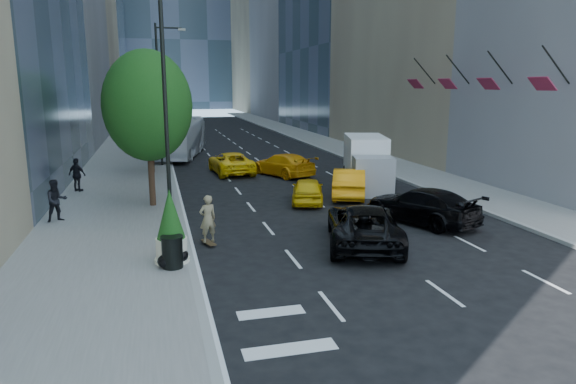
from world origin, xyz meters
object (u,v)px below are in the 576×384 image
object	(u,v)px
black_sedan_mercedes	(421,205)
box_truck	(367,162)
skateboarder	(208,222)
trash_can	(172,253)
city_bus	(181,137)
planter_shrub	(171,228)
black_sedan_lincoln	(364,225)

from	to	relation	value
black_sedan_mercedes	box_truck	bearing A→B (deg)	-120.12
skateboarder	box_truck	bearing A→B (deg)	-156.06
skateboarder	black_sedan_mercedes	distance (m)	9.43
skateboarder	trash_can	distance (m)	2.92
city_bus	planter_shrub	distance (m)	27.31
box_truck	trash_can	size ratio (longest dim) A/B	6.47
skateboarder	box_truck	size ratio (longest dim) A/B	0.28
planter_shrub	trash_can	bearing A→B (deg)	-90.00
black_sedan_mercedes	trash_can	size ratio (longest dim) A/B	5.30
black_sedan_mercedes	planter_shrub	world-z (taller)	planter_shrub
black_sedan_lincoln	black_sedan_mercedes	bearing A→B (deg)	-129.91
skateboarder	city_bus	bearing A→B (deg)	-108.01
skateboarder	black_sedan_mercedes	size ratio (longest dim) A/B	0.34
skateboarder	trash_can	size ratio (longest dim) A/B	1.80
black_sedan_mercedes	city_bus	size ratio (longest dim) A/B	0.47
planter_shrub	black_sedan_mercedes	bearing A→B (deg)	14.84
box_truck	planter_shrub	world-z (taller)	box_truck
black_sedan_lincoln	planter_shrub	size ratio (longest dim) A/B	2.26
box_truck	planter_shrub	size ratio (longest dim) A/B	2.62
black_sedan_lincoln	trash_can	xyz separation A→B (m)	(-7.10, -1.12, -0.13)
black_sedan_mercedes	box_truck	distance (m)	8.12
city_bus	trash_can	distance (m)	27.91
black_sedan_mercedes	planter_shrub	distance (m)	11.19
black_sedan_mercedes	black_sedan_lincoln	bearing A→B (deg)	8.27
black_sedan_lincoln	box_truck	world-z (taller)	box_truck
black_sedan_lincoln	city_bus	size ratio (longest dim) A/B	0.49
black_sedan_lincoln	planter_shrub	bearing A→B (deg)	22.18
trash_can	city_bus	bearing A→B (deg)	86.30
city_bus	box_truck	world-z (taller)	city_bus
city_bus	planter_shrub	bearing A→B (deg)	-81.46
black_sedan_mercedes	city_bus	bearing A→B (deg)	-93.67
planter_shrub	skateboarder	bearing A→B (deg)	54.25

